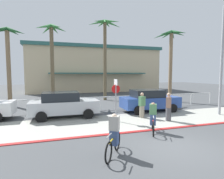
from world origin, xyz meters
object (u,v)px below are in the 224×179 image
(palm_tree_2, at_px, (52,47))
(car_silver_1, at_px, (64,104))
(stop_sign_bike_lane, at_px, (116,94))
(palm_tree_1, at_px, (7,47))
(palm_tree_3, at_px, (105,41))
(car_blue_2, at_px, (149,100))
(pedestrian_0, at_px, (142,106))
(cyclist_red_0, at_px, (153,118))
(pedestrian_1, at_px, (169,108))
(cyclist_yellow_1, at_px, (114,136))
(palm_tree_4, at_px, (171,47))

(palm_tree_2, relative_size, car_silver_1, 1.72)
(stop_sign_bike_lane, distance_m, palm_tree_1, 11.45)
(palm_tree_1, xyz_separation_m, palm_tree_2, (3.72, 0.29, 0.23))
(palm_tree_3, height_order, car_silver_1, palm_tree_3)
(car_blue_2, relative_size, pedestrian_0, 2.65)
(cyclist_red_0, bearing_deg, car_blue_2, 63.25)
(palm_tree_3, bearing_deg, pedestrian_0, -89.48)
(car_blue_2, bearing_deg, stop_sign_bike_lane, -148.90)
(palm_tree_1, distance_m, palm_tree_2, 3.74)
(palm_tree_1, relative_size, palm_tree_3, 0.80)
(stop_sign_bike_lane, xyz_separation_m, pedestrian_0, (1.94, 0.37, -0.91))
(car_blue_2, distance_m, pedestrian_1, 2.96)
(stop_sign_bike_lane, distance_m, pedestrian_1, 3.33)
(cyclist_red_0, relative_size, pedestrian_1, 0.94)
(stop_sign_bike_lane, bearing_deg, cyclist_yellow_1, -109.27)
(cyclist_yellow_1, bearing_deg, palm_tree_3, 76.07)
(stop_sign_bike_lane, distance_m, pedestrian_0, 2.17)
(stop_sign_bike_lane, distance_m, palm_tree_4, 10.99)
(palm_tree_3, bearing_deg, stop_sign_bike_lane, -101.31)
(palm_tree_1, xyz_separation_m, pedestrian_1, (10.51, -8.86, -4.43))
(palm_tree_1, distance_m, pedestrian_0, 12.85)
(palm_tree_4, xyz_separation_m, car_silver_1, (-11.05, -4.30, -4.80))
(palm_tree_3, relative_size, car_silver_1, 1.98)
(stop_sign_bike_lane, distance_m, cyclist_yellow_1, 4.75)
(stop_sign_bike_lane, bearing_deg, palm_tree_3, 78.69)
(stop_sign_bike_lane, relative_size, cyclist_yellow_1, 1.66)
(car_blue_2, relative_size, pedestrian_1, 2.53)
(palm_tree_1, bearing_deg, palm_tree_4, -6.25)
(palm_tree_3, relative_size, pedestrian_0, 5.26)
(car_silver_1, relative_size, cyclist_red_0, 2.67)
(palm_tree_2, bearing_deg, pedestrian_0, -54.48)
(palm_tree_4, height_order, cyclist_red_0, palm_tree_4)
(car_blue_2, bearing_deg, car_silver_1, -179.30)
(palm_tree_1, xyz_separation_m, palm_tree_4, (15.51, -1.70, 0.43))
(car_silver_1, distance_m, pedestrian_1, 6.69)
(palm_tree_1, xyz_separation_m, pedestrian_0, (9.35, -7.60, -4.48))
(pedestrian_1, bearing_deg, car_blue_2, 84.06)
(palm_tree_2, xyz_separation_m, car_blue_2, (7.09, -6.21, -4.60))
(palm_tree_3, xyz_separation_m, pedestrian_0, (0.08, -8.91, -5.65))
(pedestrian_1, bearing_deg, palm_tree_1, 139.86)
(palm_tree_1, xyz_separation_m, cyclist_red_0, (8.52, -10.46, -4.55))
(stop_sign_bike_lane, bearing_deg, pedestrian_0, 10.95)
(stop_sign_bike_lane, relative_size, cyclist_red_0, 1.56)
(stop_sign_bike_lane, height_order, car_silver_1, stop_sign_bike_lane)
(palm_tree_1, height_order, pedestrian_1, palm_tree_1)
(palm_tree_1, distance_m, cyclist_yellow_1, 14.42)
(palm_tree_3, bearing_deg, palm_tree_1, -171.90)
(cyclist_yellow_1, bearing_deg, palm_tree_4, 47.90)
(cyclist_red_0, bearing_deg, palm_tree_3, 86.37)
(stop_sign_bike_lane, bearing_deg, cyclist_red_0, -65.94)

